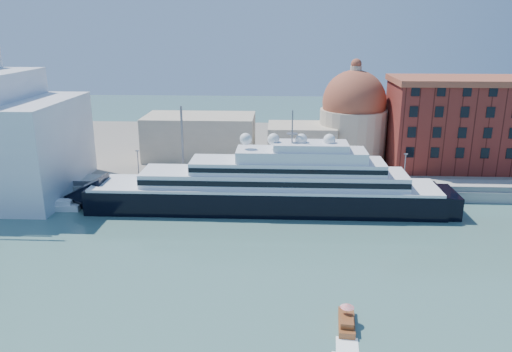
{
  "coord_description": "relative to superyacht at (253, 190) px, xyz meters",
  "views": [
    {
      "loc": [
        2.09,
        -76.93,
        37.91
      ],
      "look_at": [
        -2.48,
        18.0,
        8.99
      ],
      "focal_mm": 35.0,
      "sensor_mm": 36.0,
      "label": 1
    }
  ],
  "objects": [
    {
      "name": "quay",
      "position": [
        3.32,
        11.0,
        -3.06
      ],
      "size": [
        180.0,
        10.0,
        2.5
      ],
      "primitive_type": "cube",
      "color": "gray",
      "rests_on": "ground"
    },
    {
      "name": "superyacht",
      "position": [
        0.0,
        0.0,
        0.0
      ],
      "size": [
        83.65,
        11.6,
        25.0
      ],
      "color": "black",
      "rests_on": "ground"
    },
    {
      "name": "water_taxi",
      "position": [
        14.52,
        -42.61,
        -3.6
      ],
      "size": [
        2.71,
        6.48,
        3.0
      ],
      "rotation": [
        0.0,
        0.0,
        -0.1
      ],
      "color": "brown",
      "rests_on": "ground"
    },
    {
      "name": "church",
      "position": [
        9.71,
        34.72,
        6.59
      ],
      "size": [
        66.0,
        18.0,
        25.5
      ],
      "color": "beige",
      "rests_on": "land"
    },
    {
      "name": "land",
      "position": [
        3.32,
        52.0,
        -3.31
      ],
      "size": [
        260.0,
        72.0,
        2.0
      ],
      "primitive_type": "cube",
      "color": "slate",
      "rests_on": "ground"
    },
    {
      "name": "lamp_posts",
      "position": [
        -9.35,
        9.27,
        5.53
      ],
      "size": [
        120.8,
        2.4,
        18.0
      ],
      "color": "slate",
      "rests_on": "quay"
    },
    {
      "name": "service_barge",
      "position": [
        -41.82,
        -2.07,
        -3.65
      ],
      "size": [
        10.41,
        3.87,
        2.31
      ],
      "rotation": [
        0.0,
        0.0,
        0.04
      ],
      "color": "white",
      "rests_on": "ground"
    },
    {
      "name": "quay_fence",
      "position": [
        3.32,
        6.5,
        -1.21
      ],
      "size": [
        180.0,
        0.1,
        1.2
      ],
      "primitive_type": "cube",
      "color": "slate",
      "rests_on": "quay"
    },
    {
      "name": "ground",
      "position": [
        3.32,
        -23.0,
        -4.31
      ],
      "size": [
        400.0,
        400.0,
        0.0
      ],
      "primitive_type": "plane",
      "color": "#3B6762",
      "rests_on": "ground"
    },
    {
      "name": "warehouse",
      "position": [
        55.32,
        29.0,
        9.47
      ],
      "size": [
        43.0,
        19.0,
        23.25
      ],
      "color": "maroon",
      "rests_on": "land"
    }
  ]
}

